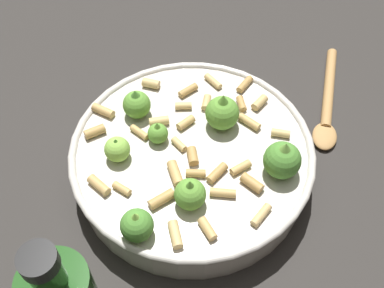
% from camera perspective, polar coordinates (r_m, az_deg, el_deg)
% --- Properties ---
extents(ground_plane, '(2.40, 2.40, 0.00)m').
position_cam_1_polar(ground_plane, '(0.67, 0.00, -3.41)').
color(ground_plane, '#2D2B28').
extents(cooking_pan, '(0.32, 0.32, 0.11)m').
position_cam_1_polar(cooking_pan, '(0.64, 0.04, -1.71)').
color(cooking_pan, beige).
rests_on(cooking_pan, ground).
extents(wooden_spoon, '(0.18, 0.16, 0.02)m').
position_cam_1_polar(wooden_spoon, '(0.77, 15.97, 4.74)').
color(wooden_spoon, '#B2844C').
rests_on(wooden_spoon, ground).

